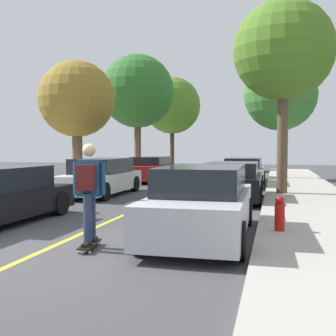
{
  "coord_description": "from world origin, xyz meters",
  "views": [
    {
      "loc": [
        3.91,
        -6.48,
        1.8
      ],
      "look_at": [
        0.23,
        7.86,
        1.09
      ],
      "focal_mm": 44.61,
      "sensor_mm": 36.0,
      "label": 1
    }
  ],
  "objects_px": {
    "parked_car_right_far": "(244,172)",
    "fire_hydrant": "(280,214)",
    "street_tree_left_nearest": "(77,100)",
    "street_tree_right_near": "(280,94)",
    "parked_car_right_near": "(232,182)",
    "street_tree_left_near": "(137,92)",
    "parked_car_left_far": "(150,169)",
    "parked_car_right_nearest": "(203,203)",
    "parked_car_left_near": "(101,177)",
    "street_tree_left_far": "(172,106)",
    "street_tree_right_nearest": "(284,51)",
    "skateboard": "(90,244)",
    "skateboarder": "(89,187)"
  },
  "relations": [
    {
      "from": "parked_car_right_nearest",
      "to": "street_tree_left_far",
      "type": "height_order",
      "value": "street_tree_left_far"
    },
    {
      "from": "parked_car_left_far",
      "to": "street_tree_left_far",
      "type": "height_order",
      "value": "street_tree_left_far"
    },
    {
      "from": "parked_car_left_far",
      "to": "skateboard",
      "type": "height_order",
      "value": "parked_car_left_far"
    },
    {
      "from": "street_tree_left_far",
      "to": "street_tree_right_near",
      "type": "distance_m",
      "value": 11.82
    },
    {
      "from": "street_tree_left_near",
      "to": "parked_car_right_near",
      "type": "bearing_deg",
      "value": -55.73
    },
    {
      "from": "parked_car_right_far",
      "to": "parked_car_right_nearest",
      "type": "bearing_deg",
      "value": -90.0
    },
    {
      "from": "parked_car_right_near",
      "to": "street_tree_left_far",
      "type": "bearing_deg",
      "value": 109.82
    },
    {
      "from": "parked_car_right_near",
      "to": "street_tree_right_near",
      "type": "xyz_separation_m",
      "value": [
        1.65,
        10.18,
        4.16
      ]
    },
    {
      "from": "parked_car_right_far",
      "to": "skateboarder",
      "type": "height_order",
      "value": "skateboarder"
    },
    {
      "from": "parked_car_right_far",
      "to": "skateboard",
      "type": "bearing_deg",
      "value": -97.69
    },
    {
      "from": "street_tree_left_far",
      "to": "street_tree_right_near",
      "type": "height_order",
      "value": "street_tree_left_far"
    },
    {
      "from": "street_tree_left_nearest",
      "to": "street_tree_left_near",
      "type": "bearing_deg",
      "value": 90.0
    },
    {
      "from": "parked_car_right_near",
      "to": "fire_hydrant",
      "type": "bearing_deg",
      "value": -75.15
    },
    {
      "from": "parked_car_left_near",
      "to": "street_tree_right_nearest",
      "type": "relative_size",
      "value": 0.66
    },
    {
      "from": "street_tree_left_far",
      "to": "fire_hydrant",
      "type": "distance_m",
      "value": 25.99
    },
    {
      "from": "parked_car_left_far",
      "to": "parked_car_right_nearest",
      "type": "height_order",
      "value": "parked_car_right_nearest"
    },
    {
      "from": "parked_car_right_nearest",
      "to": "street_tree_left_near",
      "type": "xyz_separation_m",
      "value": [
        -6.69,
        15.83,
        4.5
      ]
    },
    {
      "from": "street_tree_left_near",
      "to": "street_tree_right_nearest",
      "type": "bearing_deg",
      "value": -44.33
    },
    {
      "from": "parked_car_left_near",
      "to": "parked_car_right_near",
      "type": "distance_m",
      "value": 5.06
    },
    {
      "from": "parked_car_right_nearest",
      "to": "fire_hydrant",
      "type": "relative_size",
      "value": 6.54
    },
    {
      "from": "street_tree_left_nearest",
      "to": "street_tree_left_far",
      "type": "relative_size",
      "value": 0.72
    },
    {
      "from": "skateboarder",
      "to": "parked_car_right_far",
      "type": "bearing_deg",
      "value": 82.35
    },
    {
      "from": "street_tree_left_far",
      "to": "street_tree_left_near",
      "type": "bearing_deg",
      "value": -90.0
    },
    {
      "from": "street_tree_left_near",
      "to": "skateboard",
      "type": "relative_size",
      "value": 8.43
    },
    {
      "from": "skateboarder",
      "to": "fire_hydrant",
      "type": "bearing_deg",
      "value": 29.73
    },
    {
      "from": "parked_car_right_near",
      "to": "street_tree_left_near",
      "type": "relative_size",
      "value": 0.57
    },
    {
      "from": "street_tree_left_nearest",
      "to": "street_tree_right_nearest",
      "type": "xyz_separation_m",
      "value": [
        8.34,
        -0.17,
        1.49
      ]
    },
    {
      "from": "fire_hydrant",
      "to": "parked_car_right_nearest",
      "type": "bearing_deg",
      "value": -166.6
    },
    {
      "from": "parked_car_right_nearest",
      "to": "skateboard",
      "type": "distance_m",
      "value": 2.39
    },
    {
      "from": "street_tree_right_near",
      "to": "skateboard",
      "type": "height_order",
      "value": "street_tree_right_near"
    },
    {
      "from": "skateboard",
      "to": "skateboarder",
      "type": "height_order",
      "value": "skateboarder"
    },
    {
      "from": "parked_car_right_near",
      "to": "street_tree_left_far",
      "type": "distance_m",
      "value": 20.24
    },
    {
      "from": "street_tree_right_nearest",
      "to": "skateboarder",
      "type": "bearing_deg",
      "value": -110.44
    },
    {
      "from": "street_tree_right_near",
      "to": "skateboard",
      "type": "relative_size",
      "value": 7.78
    },
    {
      "from": "street_tree_right_nearest",
      "to": "fire_hydrant",
      "type": "height_order",
      "value": "street_tree_right_nearest"
    },
    {
      "from": "street_tree_right_nearest",
      "to": "parked_car_right_near",
      "type": "bearing_deg",
      "value": -134.81
    },
    {
      "from": "street_tree_left_nearest",
      "to": "street_tree_right_near",
      "type": "height_order",
      "value": "street_tree_right_near"
    },
    {
      "from": "parked_car_left_far",
      "to": "parked_car_right_nearest",
      "type": "xyz_separation_m",
      "value": [
        5.03,
        -12.93,
        0.04
      ]
    },
    {
      "from": "street_tree_left_near",
      "to": "skateboard",
      "type": "height_order",
      "value": "street_tree_left_near"
    },
    {
      "from": "parked_car_left_far",
      "to": "fire_hydrant",
      "type": "bearing_deg",
      "value": -62.53
    },
    {
      "from": "parked_car_right_far",
      "to": "fire_hydrant",
      "type": "relative_size",
      "value": 6.25
    },
    {
      "from": "street_tree_left_far",
      "to": "street_tree_right_nearest",
      "type": "relative_size",
      "value": 1.05
    },
    {
      "from": "street_tree_left_far",
      "to": "parked_car_right_far",
      "type": "bearing_deg",
      "value": -62.57
    },
    {
      "from": "parked_car_right_near",
      "to": "skateboard",
      "type": "relative_size",
      "value": 4.8
    },
    {
      "from": "street_tree_right_nearest",
      "to": "fire_hydrant",
      "type": "xyz_separation_m",
      "value": [
        -0.15,
        -7.32,
        -4.83
      ]
    },
    {
      "from": "parked_car_left_near",
      "to": "street_tree_left_far",
      "type": "relative_size",
      "value": 0.63
    },
    {
      "from": "fire_hydrant",
      "to": "street_tree_left_near",
      "type": "bearing_deg",
      "value": 117.89
    },
    {
      "from": "parked_car_left_far",
      "to": "street_tree_right_near",
      "type": "distance_m",
      "value": 8.52
    },
    {
      "from": "parked_car_right_nearest",
      "to": "street_tree_right_near",
      "type": "relative_size",
      "value": 0.68
    },
    {
      "from": "street_tree_right_near",
      "to": "skateboarder",
      "type": "bearing_deg",
      "value": -100.95
    }
  ]
}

